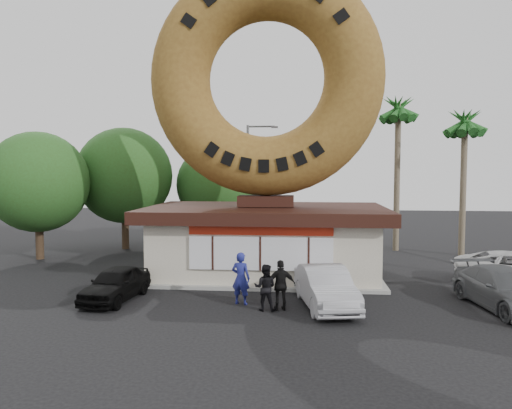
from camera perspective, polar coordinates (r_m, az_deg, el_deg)
The scene contains 15 objects.
ground at distance 18.29m, azimuth -0.33°, elevation -11.97°, with size 90.00×90.00×0.00m, color black.
donut_shop at distance 23.77m, azimuth 1.15°, elevation -3.88°, with size 11.20×7.20×3.80m.
giant_donut at distance 23.93m, azimuth 1.18°, elevation 14.17°, with size 10.90×10.90×2.78m, color olive.
tree_west at distance 32.52m, azimuth -14.82°, elevation 3.21°, with size 6.00×6.00×7.65m.
tree_mid at distance 33.02m, azimuth -4.58°, elevation 2.26°, with size 5.20×5.20×6.63m.
tree_far at distance 30.35m, azimuth -23.67°, elevation 2.36°, with size 5.60×5.60×7.14m.
palm_near at distance 32.18m, azimuth 15.95°, elevation 9.90°, with size 2.60×2.60×9.75m.
palm_far at distance 31.46m, azimuth 22.77°, elevation 8.18°, with size 2.60×2.60×8.75m.
street_lamp at distance 33.69m, azimuth -0.69°, elevation 3.10°, with size 2.11×0.20×8.00m.
person_left at distance 18.84m, azimuth -1.75°, elevation -8.42°, with size 0.72×0.47×1.97m, color navy.
person_center at distance 18.05m, azimuth 1.06°, elevation -9.46°, with size 0.81×0.63×1.67m, color black.
person_right at distance 18.09m, azimuth 2.87°, elevation -9.20°, with size 1.06×0.44×1.81m, color black.
car_black at distance 20.15m, azimuth -15.75°, elevation -8.71°, with size 1.54×3.83×1.31m, color black.
car_silver at distance 18.63m, azimuth 7.96°, elevation -9.36°, with size 1.57×4.50×1.48m, color #A2A2A7.
car_grey at distance 20.32m, azimuth 26.58°, elevation -8.65°, with size 2.04×5.03×1.46m, color #4E5052.
Camera 1 is at (1.80, -17.49, 5.06)m, focal length 35.00 mm.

